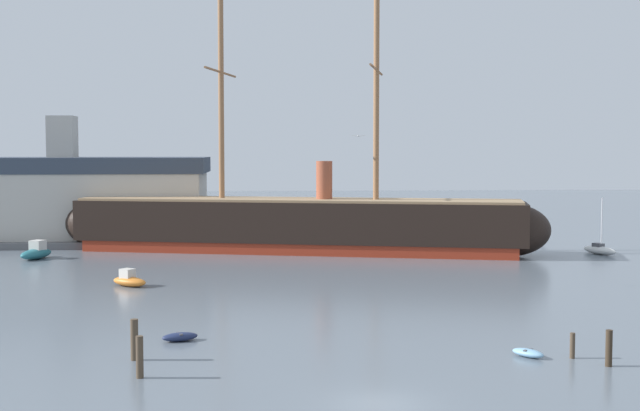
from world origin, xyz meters
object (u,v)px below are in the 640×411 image
dinghy_foreground_left (180,337)px  mooring_piling_midwater (140,357)px  dinghy_distant_centre (316,242)px  mooring_piling_right_pair (609,348)px  tall_ship (298,224)px  seagull_in_flight (358,136)px  sailboat_far_right (600,250)px  mooring_piling_nearest (572,346)px  motorboat_alongside_bow (129,280)px  motorboat_far_left (36,252)px  dinghy_foreground_right (528,353)px  mooring_piling_left_pair (134,340)px

dinghy_foreground_left → mooring_piling_midwater: size_ratio=1.10×
dinghy_distant_centre → mooring_piling_right_pair: 59.68m
tall_ship → seagull_in_flight: (4.01, -24.02, 9.42)m
sailboat_far_right → seagull_in_flight: (-28.69, -19.54, 11.99)m
dinghy_foreground_left → mooring_piling_nearest: mooring_piling_nearest is taller
motorboat_alongside_bow → dinghy_foreground_left: bearing=-73.5°
motorboat_far_left → dinghy_distant_centre: motorboat_far_left is taller
motorboat_alongside_bow → seagull_in_flight: seagull_in_flight is taller
motorboat_alongside_bow → sailboat_far_right: 51.20m
sailboat_far_right → mooring_piling_midwater: 63.91m
motorboat_far_left → seagull_in_flight: bearing=-32.2°
dinghy_foreground_right → dinghy_distant_centre: dinghy_distant_centre is taller
mooring_piling_left_pair → seagull_in_flight: (14.90, 24.24, 11.39)m
dinghy_distant_centre → mooring_piling_right_pair: (11.58, -58.54, 0.68)m
dinghy_foreground_right → motorboat_far_left: (-38.02, 44.86, 0.45)m
dinghy_foreground_right → dinghy_foreground_left: bearing=164.9°
motorboat_alongside_bow → mooring_piling_midwater: bearing=-80.3°
dinghy_foreground_left → motorboat_far_left: bearing=115.1°
mooring_piling_right_pair → mooring_piling_midwater: size_ratio=0.91×
mooring_piling_right_pair → dinghy_distant_centre: bearing=101.2°
motorboat_alongside_bow → mooring_piling_nearest: (27.91, -26.53, 0.19)m
mooring_piling_nearest → mooring_piling_midwater: mooring_piling_midwater is taller
tall_ship → mooring_piling_midwater: (-10.10, -51.95, -2.03)m
sailboat_far_right → mooring_piling_right_pair: size_ratio=3.19×
tall_ship → dinghy_distant_centre: bearing=70.5°
mooring_piling_right_pair → mooring_piling_left_pair: bearing=173.0°
dinghy_distant_centre → mooring_piling_left_pair: (-13.45, -55.48, 0.84)m
tall_ship → mooring_piling_left_pair: bearing=-102.7°
motorboat_alongside_bow → seagull_in_flight: (19.05, -1.05, 12.00)m
tall_ship → sailboat_far_right: tall_ship is taller
dinghy_foreground_right → mooring_piling_right_pair: 4.31m
tall_ship → mooring_piling_nearest: 51.19m
dinghy_foreground_left → mooring_piling_nearest: bearing=-14.7°
mooring_piling_right_pair → mooring_piling_midwater: bearing=-178.5°
dinghy_foreground_right → mooring_piling_left_pair: mooring_piling_left_pair is taller
tall_ship → motorboat_alongside_bow: bearing=-123.2°
dinghy_foreground_left → seagull_in_flight: (12.90, 19.78, 12.25)m
dinghy_foreground_left → motorboat_far_left: size_ratio=0.47×
tall_ship → motorboat_alongside_bow: size_ratio=16.24×
motorboat_alongside_bow → sailboat_far_right: sailboat_far_right is taller
motorboat_alongside_bow → mooring_piling_midwater: (4.95, -28.98, 0.55)m
sailboat_far_right → dinghy_distant_centre: size_ratio=2.38×
dinghy_distant_centre → dinghy_foreground_right: bearing=-81.9°
mooring_piling_nearest → mooring_piling_midwater: 23.09m
motorboat_alongside_bow → mooring_piling_left_pair: (4.15, -25.29, 0.61)m
dinghy_distant_centre → sailboat_far_right: bearing=-21.2°
motorboat_far_left → mooring_piling_nearest: bearing=-48.3°
sailboat_far_right → mooring_piling_left_pair: size_ratio=2.75×
tall_ship → mooring_piling_right_pair: bearing=-74.6°
dinghy_distant_centre → seagull_in_flight: seagull_in_flight is taller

